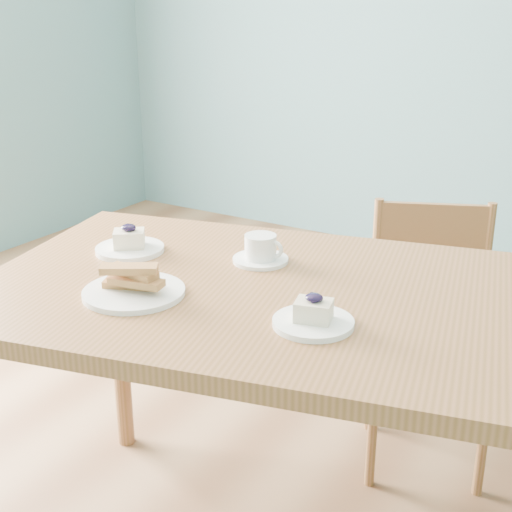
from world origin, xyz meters
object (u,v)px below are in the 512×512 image
(cheesecake_plate_far, at_px, (130,245))
(coffee_cup, at_px, (261,251))
(dining_table, at_px, (295,322))
(cheesecake_plate_near, at_px, (313,318))
(biscotti_plate, at_px, (133,286))
(dining_chair, at_px, (428,337))

(cheesecake_plate_far, bearing_deg, coffee_cup, 19.29)
(dining_table, bearing_deg, cheesecake_plate_near, -63.76)
(dining_table, bearing_deg, cheesecake_plate_far, 166.47)
(cheesecake_plate_near, bearing_deg, coffee_cup, 137.32)
(cheesecake_plate_far, distance_m, coffee_cup, 0.36)
(cheesecake_plate_near, bearing_deg, cheesecake_plate_far, 166.81)
(biscotti_plate, bearing_deg, dining_chair, 64.31)
(dining_table, distance_m, cheesecake_plate_far, 0.51)
(cheesecake_plate_far, height_order, biscotti_plate, same)
(dining_chair, bearing_deg, biscotti_plate, -139.31)
(biscotti_plate, bearing_deg, dining_table, 35.47)
(dining_table, relative_size, biscotti_plate, 7.09)
(cheesecake_plate_near, height_order, biscotti_plate, biscotti_plate)
(cheesecake_plate_far, bearing_deg, dining_table, -0.14)
(cheesecake_plate_near, bearing_deg, dining_table, 129.62)
(coffee_cup, bearing_deg, biscotti_plate, -114.42)
(cheesecake_plate_near, height_order, cheesecake_plate_far, cheesecake_plate_far)
(dining_table, distance_m, dining_chair, 0.74)
(cheesecake_plate_far, height_order, coffee_cup, cheesecake_plate_far)
(dining_chair, height_order, cheesecake_plate_near, cheesecake_plate_near)
(coffee_cup, xyz_separation_m, biscotti_plate, (-0.14, -0.33, -0.01))
(dining_table, relative_size, cheesecake_plate_near, 9.74)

